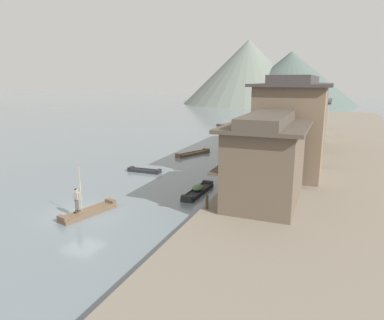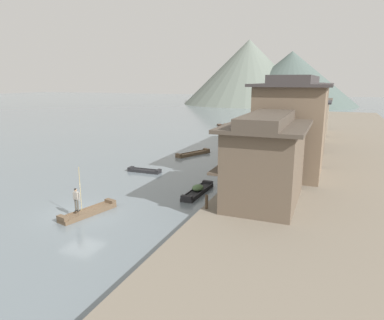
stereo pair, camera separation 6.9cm
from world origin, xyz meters
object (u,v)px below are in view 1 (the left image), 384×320
(boat_moored_nearest, at_px, (198,191))
(mooring_post_dock_far, at_px, (258,154))
(boat_midriver_drifting, at_px, (193,154))
(boat_moored_far, at_px, (226,126))
(house_waterfront_far, at_px, (306,118))
(boat_foreground_poled, at_px, (89,212))
(boat_moored_second, at_px, (237,166))
(house_waterfront_end, at_px, (310,114))
(boat_moored_third, at_px, (144,171))
(mooring_post_dock_near, at_px, (207,202))
(house_waterfront_second, at_px, (290,127))
(mooring_post_dock_mid, at_px, (241,171))
(house_waterfront_tall, at_px, (298,119))
(house_waterfront_narrow, at_px, (299,113))
(boatman_person, at_px, (77,197))
(house_waterfront_nearest, at_px, (266,160))

(boat_moored_nearest, distance_m, mooring_post_dock_far, 12.38)
(boat_midriver_drifting, height_order, mooring_post_dock_far, mooring_post_dock_far)
(boat_moored_far, relative_size, house_waterfront_far, 0.64)
(boat_foreground_poled, relative_size, boat_moored_far, 1.05)
(boat_moored_second, distance_m, mooring_post_dock_far, 3.47)
(boat_moored_second, height_order, house_waterfront_end, house_waterfront_end)
(boat_moored_third, xyz_separation_m, mooring_post_dock_near, (9.92, -9.11, 1.05))
(house_waterfront_second, bearing_deg, mooring_post_dock_mid, -151.60)
(boat_midriver_drifting, bearing_deg, mooring_post_dock_mid, -48.52)
(boat_moored_third, xyz_separation_m, mooring_post_dock_mid, (9.92, 0.01, 0.99))
(boat_moored_far, distance_m, house_waterfront_end, 17.89)
(boat_moored_third, xyz_separation_m, house_waterfront_far, (13.63, 23.32, 3.58))
(house_waterfront_tall, distance_m, house_waterfront_end, 20.84)
(boat_moored_second, bearing_deg, mooring_post_dock_far, 60.70)
(house_waterfront_end, bearing_deg, house_waterfront_tall, -89.83)
(house_waterfront_second, relative_size, house_waterfront_narrow, 1.00)
(house_waterfront_narrow, bearing_deg, boatman_person, -111.14)
(boat_moored_nearest, relative_size, boat_moored_third, 1.36)
(house_waterfront_tall, bearing_deg, boatman_person, -118.43)
(boat_midriver_drifting, bearing_deg, house_waterfront_second, -31.52)
(boat_moored_far, bearing_deg, mooring_post_dock_near, -74.91)
(house_waterfront_narrow, distance_m, house_waterfront_end, 13.57)
(boat_moored_far, xyz_separation_m, mooring_post_dock_far, (12.45, -29.37, 0.90))
(boat_moored_nearest, height_order, house_waterfront_nearest, house_waterfront_nearest)
(mooring_post_dock_near, distance_m, mooring_post_dock_mid, 9.12)
(house_waterfront_tall, bearing_deg, boat_foreground_poled, -118.98)
(house_waterfront_nearest, distance_m, house_waterfront_narrow, 22.97)
(mooring_post_dock_mid, relative_size, mooring_post_dock_far, 0.96)
(house_waterfront_end, bearing_deg, mooring_post_dock_near, -95.40)
(boat_moored_nearest, bearing_deg, house_waterfront_far, 77.50)
(boat_moored_second, height_order, mooring_post_dock_near, mooring_post_dock_near)
(boat_moored_second, distance_m, boat_midriver_drifting, 8.38)
(house_waterfront_narrow, height_order, mooring_post_dock_near, house_waterfront_narrow)
(house_waterfront_narrow, relative_size, mooring_post_dock_far, 10.29)
(boat_foreground_poled, xyz_separation_m, house_waterfront_narrow, (11.05, 28.23, 4.85))
(boat_foreground_poled, relative_size, boat_moored_third, 1.26)
(house_waterfront_far, bearing_deg, mooring_post_dock_mid, -99.04)
(boat_moored_nearest, relative_size, boat_moored_far, 1.13)
(boat_moored_third, xyz_separation_m, house_waterfront_end, (13.64, 30.25, 3.58))
(house_waterfront_second, bearing_deg, boat_moored_nearest, -133.94)
(boat_foreground_poled, bearing_deg, boat_moored_third, 100.40)
(boat_moored_third, distance_m, house_waterfront_tall, 17.34)
(house_waterfront_tall, height_order, mooring_post_dock_near, house_waterfront_tall)
(boatman_person, relative_size, boat_moored_nearest, 0.64)
(boat_moored_nearest, xyz_separation_m, mooring_post_dock_near, (2.44, -4.70, 0.94))
(house_waterfront_second, xyz_separation_m, house_waterfront_far, (-0.10, 21.25, -1.29))
(boat_moored_far, relative_size, house_waterfront_tall, 0.48)
(house_waterfront_narrow, height_order, mooring_post_dock_mid, house_waterfront_narrow)
(house_waterfront_far, height_order, mooring_post_dock_far, house_waterfront_far)
(boat_midriver_drifting, height_order, house_waterfront_nearest, house_waterfront_nearest)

